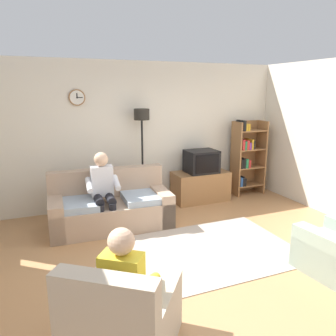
{
  "coord_description": "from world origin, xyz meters",
  "views": [
    {
      "loc": [
        -1.95,
        -3.37,
        2.17
      ],
      "look_at": [
        -0.21,
        0.87,
        1.09
      ],
      "focal_mm": 35.21,
      "sensor_mm": 36.0,
      "label": 1
    }
  ],
  "objects_px": {
    "tv": "(201,161)",
    "bookshelf": "(246,156)",
    "couch": "(111,208)",
    "tv_stand": "(200,186)",
    "floor_lamp": "(142,131)",
    "person_in_left_armchair": "(127,282)",
    "person_on_couch": "(103,188)",
    "armchair_near_window": "(124,321)"
  },
  "relations": [
    {
      "from": "bookshelf",
      "to": "tv",
      "type": "bearing_deg",
      "value": -175.09
    },
    {
      "from": "floor_lamp",
      "to": "person_on_couch",
      "type": "height_order",
      "value": "floor_lamp"
    },
    {
      "from": "tv_stand",
      "to": "tv",
      "type": "distance_m",
      "value": 0.52
    },
    {
      "from": "couch",
      "to": "person_on_couch",
      "type": "relative_size",
      "value": 1.57
    },
    {
      "from": "couch",
      "to": "person_in_left_armchair",
      "type": "relative_size",
      "value": 1.73
    },
    {
      "from": "couch",
      "to": "floor_lamp",
      "type": "height_order",
      "value": "floor_lamp"
    },
    {
      "from": "person_on_couch",
      "to": "person_in_left_armchair",
      "type": "xyz_separation_m",
      "value": [
        -0.31,
        -2.5,
        -0.09
      ]
    },
    {
      "from": "tv",
      "to": "bookshelf",
      "type": "bearing_deg",
      "value": 4.91
    },
    {
      "from": "tv_stand",
      "to": "tv",
      "type": "xyz_separation_m",
      "value": [
        0.0,
        -0.02,
        0.52
      ]
    },
    {
      "from": "bookshelf",
      "to": "person_in_left_armchair",
      "type": "relative_size",
      "value": 1.41
    },
    {
      "from": "couch",
      "to": "tv_stand",
      "type": "height_order",
      "value": "couch"
    },
    {
      "from": "bookshelf",
      "to": "floor_lamp",
      "type": "relative_size",
      "value": 0.85
    },
    {
      "from": "bookshelf",
      "to": "floor_lamp",
      "type": "bearing_deg",
      "value": 179.3
    },
    {
      "from": "armchair_near_window",
      "to": "person_in_left_armchair",
      "type": "distance_m",
      "value": 0.33
    },
    {
      "from": "tv_stand",
      "to": "floor_lamp",
      "type": "height_order",
      "value": "floor_lamp"
    },
    {
      "from": "floor_lamp",
      "to": "armchair_near_window",
      "type": "xyz_separation_m",
      "value": [
        -1.27,
        -3.38,
        -1.16
      ]
    },
    {
      "from": "tv_stand",
      "to": "bookshelf",
      "type": "distance_m",
      "value": 1.23
    },
    {
      "from": "person_on_couch",
      "to": "person_in_left_armchair",
      "type": "relative_size",
      "value": 1.11
    },
    {
      "from": "tv",
      "to": "floor_lamp",
      "type": "height_order",
      "value": "floor_lamp"
    },
    {
      "from": "couch",
      "to": "tv_stand",
      "type": "relative_size",
      "value": 1.77
    },
    {
      "from": "couch",
      "to": "person_in_left_armchair",
      "type": "bearing_deg",
      "value": -99.54
    },
    {
      "from": "tv",
      "to": "bookshelf",
      "type": "distance_m",
      "value": 1.11
    },
    {
      "from": "couch",
      "to": "floor_lamp",
      "type": "relative_size",
      "value": 1.05
    },
    {
      "from": "couch",
      "to": "floor_lamp",
      "type": "bearing_deg",
      "value": 41.83
    },
    {
      "from": "tv_stand",
      "to": "bookshelf",
      "type": "xyz_separation_m",
      "value": [
        1.11,
        0.07,
        0.52
      ]
    },
    {
      "from": "floor_lamp",
      "to": "person_in_left_armchair",
      "type": "xyz_separation_m",
      "value": [
        -1.22,
        -3.31,
        -0.85
      ]
    },
    {
      "from": "bookshelf",
      "to": "person_on_couch",
      "type": "xyz_separation_m",
      "value": [
        -3.19,
        -0.78,
        -0.12
      ]
    },
    {
      "from": "floor_lamp",
      "to": "person_in_left_armchair",
      "type": "height_order",
      "value": "floor_lamp"
    },
    {
      "from": "tv_stand",
      "to": "person_on_couch",
      "type": "relative_size",
      "value": 0.89
    },
    {
      "from": "armchair_near_window",
      "to": "person_in_left_armchair",
      "type": "bearing_deg",
      "value": 53.27
    },
    {
      "from": "person_in_left_armchair",
      "to": "person_on_couch",
      "type": "bearing_deg",
      "value": 82.89
    },
    {
      "from": "couch",
      "to": "bookshelf",
      "type": "bearing_deg",
      "value": 12.33
    },
    {
      "from": "bookshelf",
      "to": "person_in_left_armchair",
      "type": "height_order",
      "value": "bookshelf"
    },
    {
      "from": "floor_lamp",
      "to": "person_on_couch",
      "type": "xyz_separation_m",
      "value": [
        -0.91,
        -0.81,
        -0.75
      ]
    },
    {
      "from": "person_on_couch",
      "to": "person_in_left_armchair",
      "type": "distance_m",
      "value": 2.52
    },
    {
      "from": "tv",
      "to": "floor_lamp",
      "type": "relative_size",
      "value": 0.32
    },
    {
      "from": "tv",
      "to": "person_in_left_armchair",
      "type": "bearing_deg",
      "value": -126.93
    },
    {
      "from": "couch",
      "to": "floor_lamp",
      "type": "distance_m",
      "value": 1.55
    },
    {
      "from": "couch",
      "to": "armchair_near_window",
      "type": "relative_size",
      "value": 1.64
    },
    {
      "from": "couch",
      "to": "person_in_left_armchair",
      "type": "height_order",
      "value": "person_in_left_armchair"
    },
    {
      "from": "tv",
      "to": "person_in_left_armchair",
      "type": "relative_size",
      "value": 0.54
    },
    {
      "from": "person_on_couch",
      "to": "bookshelf",
      "type": "bearing_deg",
      "value": 13.73
    }
  ]
}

